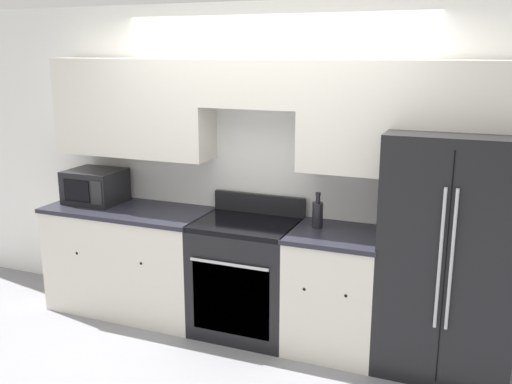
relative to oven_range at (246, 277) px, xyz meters
name	(u,v)px	position (x,y,z in m)	size (l,w,h in m)	color
ground_plane	(241,350)	(0.08, -0.31, -0.47)	(12.00, 12.00, 0.00)	gray
wall_back	(269,145)	(0.09, 0.27, 1.03)	(8.00, 0.39, 2.60)	white
lower_cabinets_left	(131,259)	(-1.09, 0.00, 0.00)	(1.42, 0.64, 0.92)	silver
lower_cabinets_right	(335,291)	(0.73, 0.00, 0.00)	(0.69, 0.64, 0.92)	silver
oven_range	(246,277)	(0.00, 0.00, 0.00)	(0.79, 0.65, 1.08)	black
refrigerator	(449,254)	(1.51, 0.05, 0.39)	(0.90, 0.74, 1.71)	black
microwave	(95,186)	(-1.46, 0.06, 0.60)	(0.47, 0.40, 0.29)	black
bottle	(318,214)	(0.56, 0.07, 0.57)	(0.08, 0.08, 0.27)	black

